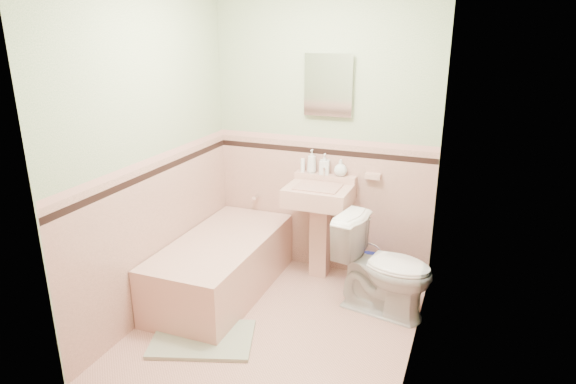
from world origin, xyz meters
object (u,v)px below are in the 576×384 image
(soap_bottle_right, at_px, (341,168))
(bucket, at_px, (368,271))
(medicine_cabinet, at_px, (329,85))
(bathtub, at_px, (222,267))
(soap_bottle_left, at_px, (312,161))
(sink, at_px, (318,233))
(toilet, at_px, (384,267))
(shoe, at_px, (193,325))
(soap_bottle_mid, at_px, (325,164))

(soap_bottle_right, bearing_deg, bucket, -27.50)
(medicine_cabinet, bearing_deg, bucket, -23.33)
(bathtub, height_order, medicine_cabinet, medicine_cabinet)
(soap_bottle_left, bearing_deg, bathtub, -127.79)
(sink, xyz_separation_m, medicine_cabinet, (0.00, 0.21, 1.27))
(soap_bottle_right, xyz_separation_m, bucket, (0.32, -0.17, -0.87))
(toilet, relative_size, bucket, 2.89)
(medicine_cabinet, xyz_separation_m, shoe, (-0.60, -1.37, -1.64))
(bathtub, bearing_deg, medicine_cabinet, 47.42)
(soap_bottle_mid, bearing_deg, soap_bottle_left, 180.00)
(bucket, distance_m, shoe, 1.58)
(toilet, distance_m, bucket, 0.48)
(medicine_cabinet, bearing_deg, shoe, -113.76)
(sink, relative_size, toilet, 1.12)
(soap_bottle_mid, height_order, bucket, soap_bottle_mid)
(soap_bottle_right, bearing_deg, soap_bottle_mid, 180.00)
(soap_bottle_right, bearing_deg, soap_bottle_left, 180.00)
(bathtub, bearing_deg, soap_bottle_left, 52.21)
(sink, height_order, toilet, sink)
(bathtub, height_order, soap_bottle_mid, soap_bottle_mid)
(soap_bottle_mid, bearing_deg, bathtub, -133.33)
(bathtub, bearing_deg, bucket, 25.51)
(soap_bottle_mid, bearing_deg, sink, -86.73)
(bathtub, bearing_deg, soap_bottle_mid, 46.67)
(sink, bearing_deg, bathtub, -142.07)
(bathtub, height_order, soap_bottle_left, soap_bottle_left)
(soap_bottle_mid, xyz_separation_m, soap_bottle_right, (0.15, 0.00, -0.02))
(sink, relative_size, soap_bottle_right, 5.89)
(sink, height_order, shoe, sink)
(shoe, bearing_deg, soap_bottle_mid, 63.16)
(bathtub, distance_m, soap_bottle_left, 1.21)
(medicine_cabinet, relative_size, soap_bottle_mid, 2.65)
(bucket, bearing_deg, bathtub, -154.49)
(sink, distance_m, soap_bottle_mid, 0.61)
(soap_bottle_left, bearing_deg, soap_bottle_mid, 0.00)
(soap_bottle_left, relative_size, shoe, 1.31)
(medicine_cabinet, height_order, soap_bottle_right, medicine_cabinet)
(soap_bottle_left, distance_m, toilet, 1.15)
(medicine_cabinet, distance_m, soap_bottle_right, 0.71)
(sink, bearing_deg, soap_bottle_right, 52.90)
(shoe, bearing_deg, bucket, 44.85)
(sink, distance_m, medicine_cabinet, 1.28)
(sink, xyz_separation_m, soap_bottle_mid, (-0.01, 0.18, 0.59))
(sink, height_order, soap_bottle_right, soap_bottle_right)
(soap_bottle_right, distance_m, toilet, 0.96)
(shoe, bearing_deg, soap_bottle_right, 58.13)
(bucket, bearing_deg, shoe, -132.18)
(medicine_cabinet, bearing_deg, soap_bottle_right, -12.43)
(soap_bottle_left, xyz_separation_m, bucket, (0.59, -0.17, -0.90))
(medicine_cabinet, distance_m, toilet, 1.57)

